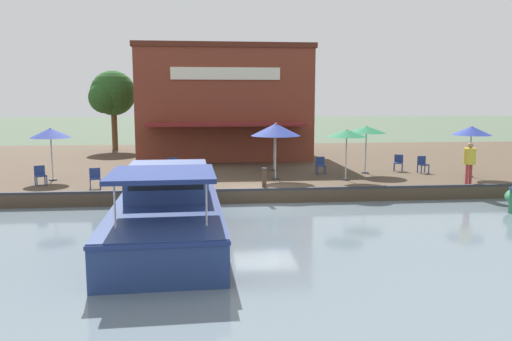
% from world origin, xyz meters
% --- Properties ---
extents(ground_plane, '(220.00, 220.00, 0.00)m').
position_xyz_m(ground_plane, '(0.00, 0.00, 0.00)').
color(ground_plane, '#4C5B47').
extents(quay_deck, '(22.00, 56.00, 0.60)m').
position_xyz_m(quay_deck, '(-11.00, 0.00, 0.30)').
color(quay_deck, '#4C3D2D').
rests_on(quay_deck, ground).
extents(quay_edge_fender, '(0.20, 50.40, 0.10)m').
position_xyz_m(quay_edge_fender, '(-0.10, 0.00, 0.65)').
color(quay_edge_fender, '#2D2D33').
rests_on(quay_edge_fender, quay_deck).
extents(waterfront_restaurant, '(9.71, 10.71, 6.98)m').
position_xyz_m(waterfront_restaurant, '(-13.27, -1.18, 4.09)').
color(waterfront_restaurant, brown).
rests_on(waterfront_restaurant, quay_deck).
extents(patio_umbrella_far_corner, '(1.83, 1.83, 2.48)m').
position_xyz_m(patio_umbrella_far_corner, '(-2.74, 10.22, 2.81)').
color(patio_umbrella_far_corner, '#B7B7B7').
rests_on(patio_umbrella_far_corner, quay_deck).
extents(patio_umbrella_near_quay_edge, '(1.82, 1.82, 2.44)m').
position_xyz_m(patio_umbrella_near_quay_edge, '(-3.65, -9.40, 2.77)').
color(patio_umbrella_near_quay_edge, '#B7B7B7').
rests_on(patio_umbrella_near_quay_edge, quay_deck).
extents(patio_umbrella_mid_patio_left, '(1.87, 1.87, 2.37)m').
position_xyz_m(patio_umbrella_mid_patio_left, '(-2.41, 4.05, 2.75)').
color(patio_umbrella_mid_patio_left, '#B7B7B7').
rests_on(patio_umbrella_mid_patio_left, quay_deck).
extents(patio_umbrella_back_row, '(1.98, 1.98, 2.42)m').
position_xyz_m(patio_umbrella_back_row, '(-4.40, 5.63, 2.79)').
color(patio_umbrella_back_row, '#B7B7B7').
rests_on(patio_umbrella_back_row, quay_deck).
extents(patio_umbrella_mid_patio_right, '(2.29, 2.29, 2.63)m').
position_xyz_m(patio_umbrella_mid_patio_right, '(-2.94, 0.84, 2.91)').
color(patio_umbrella_mid_patio_right, '#B7B7B7').
rests_on(patio_umbrella_mid_patio_right, quay_deck).
extents(patio_umbrella_by_entrance, '(1.75, 1.75, 2.27)m').
position_xyz_m(patio_umbrella_by_entrance, '(-5.81, 1.17, 2.62)').
color(patio_umbrella_by_entrance, '#B7B7B7').
rests_on(patio_umbrella_by_entrance, quay_deck).
extents(cafe_chair_mid_patio, '(0.59, 0.59, 0.85)m').
position_xyz_m(cafe_chair_mid_patio, '(-4.98, 7.58, 1.08)').
color(cafe_chair_mid_patio, navy).
rests_on(cafe_chair_mid_patio, quay_deck).
extents(cafe_chair_beside_entrance, '(0.53, 0.53, 0.85)m').
position_xyz_m(cafe_chair_beside_entrance, '(-1.28, -6.99, 1.08)').
color(cafe_chair_beside_entrance, navy).
rests_on(cafe_chair_beside_entrance, quay_deck).
extents(cafe_chair_far_corner_seat, '(0.47, 0.47, 0.85)m').
position_xyz_m(cafe_chair_far_corner_seat, '(-4.23, 8.55, 1.08)').
color(cafe_chair_far_corner_seat, navy).
rests_on(cafe_chair_far_corner_seat, quay_deck).
extents(cafe_chair_back_row_seat, '(0.44, 0.44, 0.85)m').
position_xyz_m(cafe_chair_back_row_seat, '(-4.87, -4.01, 1.08)').
color(cafe_chair_back_row_seat, navy).
rests_on(cafe_chair_back_row_seat, quay_deck).
extents(cafe_chair_under_first_umbrella, '(0.45, 0.45, 0.85)m').
position_xyz_m(cafe_chair_under_first_umbrella, '(-4.39, 3.32, 1.08)').
color(cafe_chair_under_first_umbrella, navy).
rests_on(cafe_chair_under_first_umbrella, quay_deck).
extents(cafe_chair_facing_river, '(0.60, 0.60, 0.85)m').
position_xyz_m(cafe_chair_facing_river, '(-2.28, -9.51, 1.08)').
color(cafe_chair_facing_river, navy).
rests_on(cafe_chair_facing_river, quay_deck).
extents(person_mid_patio, '(0.52, 0.52, 1.83)m').
position_xyz_m(person_mid_patio, '(-0.75, 9.10, 1.76)').
color(person_mid_patio, '#B23338').
rests_on(person_mid_patio, quay_deck).
extents(motorboat_mid_row, '(9.45, 3.41, 2.38)m').
position_xyz_m(motorboat_mid_row, '(4.31, -3.56, 0.87)').
color(motorboat_mid_row, navy).
rests_on(motorboat_mid_row, river_water).
extents(mooring_post, '(0.22, 0.22, 0.90)m').
position_xyz_m(mooring_post, '(-0.35, 0.02, 1.06)').
color(mooring_post, '#473323').
rests_on(mooring_post, quay_deck).
extents(tree_behind_restaurant, '(3.41, 3.24, 5.78)m').
position_xyz_m(tree_behind_restaurant, '(-17.53, -9.18, 4.65)').
color(tree_behind_restaurant, brown).
rests_on(tree_behind_restaurant, quay_deck).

